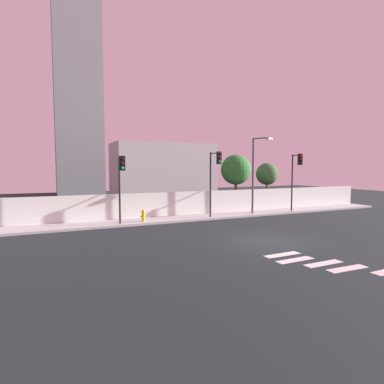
{
  "coord_description": "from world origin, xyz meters",
  "views": [
    {
      "loc": [
        -10.42,
        -13.1,
        3.83
      ],
      "look_at": [
        -1.39,
        6.5,
        2.16
      ],
      "focal_mm": 29.46,
      "sensor_mm": 36.0,
      "label": 1
    }
  ],
  "objects_px": {
    "fire_hydrant": "(143,215)",
    "street_lamp_curbside": "(255,169)",
    "traffic_light_left": "(296,170)",
    "traffic_light_center": "(121,175)",
    "roadside_tree_leftmost": "(236,170)",
    "roadside_tree_midleft": "(267,174)",
    "traffic_light_right": "(215,170)"
  },
  "relations": [
    {
      "from": "street_lamp_curbside",
      "to": "fire_hydrant",
      "type": "height_order",
      "value": "street_lamp_curbside"
    },
    {
      "from": "roadside_tree_midleft",
      "to": "traffic_light_center",
      "type": "bearing_deg",
      "value": -164.46
    },
    {
      "from": "traffic_light_left",
      "to": "traffic_light_right",
      "type": "relative_size",
      "value": 0.99
    },
    {
      "from": "fire_hydrant",
      "to": "traffic_light_right",
      "type": "bearing_deg",
      "value": -8.45
    },
    {
      "from": "traffic_light_right",
      "to": "fire_hydrant",
      "type": "height_order",
      "value": "traffic_light_right"
    },
    {
      "from": "traffic_light_right",
      "to": "traffic_light_left",
      "type": "bearing_deg",
      "value": -0.68
    },
    {
      "from": "roadside_tree_leftmost",
      "to": "roadside_tree_midleft",
      "type": "bearing_deg",
      "value": 0.0
    },
    {
      "from": "street_lamp_curbside",
      "to": "roadside_tree_leftmost",
      "type": "relative_size",
      "value": 1.21
    },
    {
      "from": "traffic_light_left",
      "to": "traffic_light_center",
      "type": "distance_m",
      "value": 14.49
    },
    {
      "from": "fire_hydrant",
      "to": "roadside_tree_midleft",
      "type": "xyz_separation_m",
      "value": [
        12.85,
        3.02,
        2.66
      ]
    },
    {
      "from": "traffic_light_left",
      "to": "street_lamp_curbside",
      "type": "bearing_deg",
      "value": 170.85
    },
    {
      "from": "traffic_light_left",
      "to": "roadside_tree_leftmost",
      "type": "bearing_deg",
      "value": 131.02
    },
    {
      "from": "roadside_tree_midleft",
      "to": "street_lamp_curbside",
      "type": "bearing_deg",
      "value": -138.59
    },
    {
      "from": "traffic_light_center",
      "to": "roadside_tree_leftmost",
      "type": "distance_m",
      "value": 11.83
    },
    {
      "from": "roadside_tree_leftmost",
      "to": "traffic_light_left",
      "type": "bearing_deg",
      "value": -48.98
    },
    {
      "from": "traffic_light_left",
      "to": "roadside_tree_midleft",
      "type": "relative_size",
      "value": 1.12
    },
    {
      "from": "fire_hydrant",
      "to": "roadside_tree_leftmost",
      "type": "bearing_deg",
      "value": 17.82
    },
    {
      "from": "street_lamp_curbside",
      "to": "fire_hydrant",
      "type": "distance_m",
      "value": 9.65
    },
    {
      "from": "traffic_light_left",
      "to": "traffic_light_right",
      "type": "bearing_deg",
      "value": 179.32
    },
    {
      "from": "traffic_light_center",
      "to": "roadside_tree_midleft",
      "type": "distance_m",
      "value": 15.11
    },
    {
      "from": "traffic_light_center",
      "to": "street_lamp_curbside",
      "type": "distance_m",
      "value": 10.85
    },
    {
      "from": "traffic_light_left",
      "to": "street_lamp_curbside",
      "type": "xyz_separation_m",
      "value": [
        -3.67,
        0.59,
        0.09
      ]
    },
    {
      "from": "traffic_light_center",
      "to": "fire_hydrant",
      "type": "relative_size",
      "value": 5.57
    },
    {
      "from": "traffic_light_center",
      "to": "fire_hydrant",
      "type": "bearing_deg",
      "value": 30.98
    },
    {
      "from": "fire_hydrant",
      "to": "roadside_tree_leftmost",
      "type": "height_order",
      "value": "roadside_tree_leftmost"
    },
    {
      "from": "traffic_light_left",
      "to": "fire_hydrant",
      "type": "distance_m",
      "value": 13.17
    },
    {
      "from": "fire_hydrant",
      "to": "street_lamp_curbside",
      "type": "bearing_deg",
      "value": -1.69
    },
    {
      "from": "traffic_light_left",
      "to": "street_lamp_curbside",
      "type": "height_order",
      "value": "street_lamp_curbside"
    },
    {
      "from": "roadside_tree_leftmost",
      "to": "traffic_light_right",
      "type": "bearing_deg",
      "value": -138.06
    },
    {
      "from": "street_lamp_curbside",
      "to": "fire_hydrant",
      "type": "bearing_deg",
      "value": 178.31
    },
    {
      "from": "fire_hydrant",
      "to": "roadside_tree_leftmost",
      "type": "distance_m",
      "value": 10.34
    },
    {
      "from": "traffic_light_center",
      "to": "street_lamp_curbside",
      "type": "xyz_separation_m",
      "value": [
        10.82,
        0.75,
        0.35
      ]
    }
  ]
}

